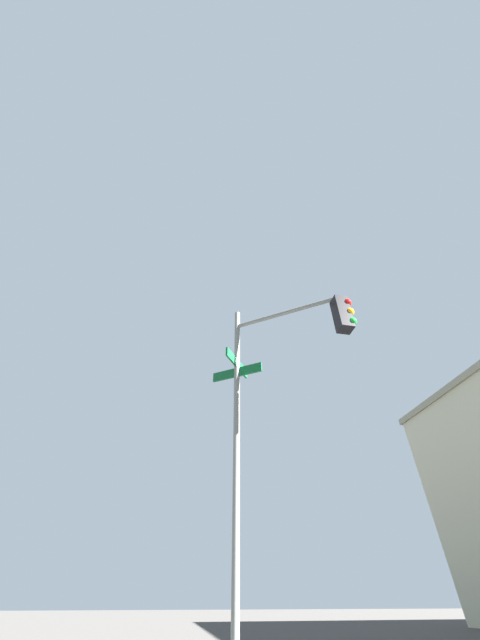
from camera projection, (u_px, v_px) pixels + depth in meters
traffic_signal_near at (284, 374)px, 6.45m from camera, size 1.93×2.57×6.44m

